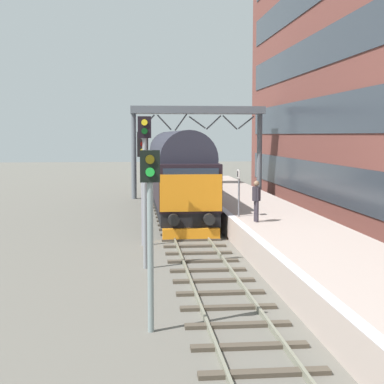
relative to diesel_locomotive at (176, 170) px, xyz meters
The scene contains 10 objects.
ground_plane 6.54m from the diesel_locomotive, 90.01° to the right, with size 140.00×140.00×0.00m, color #656259.
track_main 6.52m from the diesel_locomotive, 90.01° to the right, with size 2.50×60.00×0.15m.
station_platform 7.32m from the diesel_locomotive, 59.29° to the right, with size 4.00×44.00×1.01m.
diesel_locomotive is the anchor object (origin of this frame).
signal_post_near 20.27m from the diesel_locomotive, 95.76° to the right, with size 0.44×0.22×4.13m.
signal_post_mid 13.98m from the diesel_locomotive, 98.38° to the right, with size 0.44×0.22×5.07m.
signal_post_far 9.91m from the diesel_locomotive, 101.86° to the right, with size 0.44×0.22×4.58m.
platform_number_sign 8.94m from the diesel_locomotive, 76.87° to the right, with size 0.10×0.44×1.99m.
waiting_passenger 10.63m from the diesel_locomotive, 76.62° to the right, with size 0.38×0.51×1.64m.
overhead_footbridge 8.72m from the diesel_locomotive, 75.33° to the left, with size 9.30×2.00×6.43m.
Camera 1 is at (-2.38, -27.08, 4.47)m, focal length 54.78 mm.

